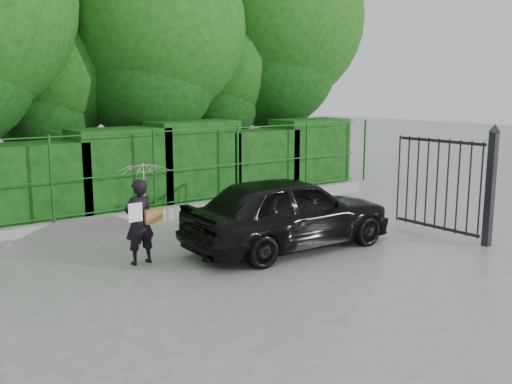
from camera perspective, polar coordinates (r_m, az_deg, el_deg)
ground at (r=9.41m, az=0.44°, el=-8.33°), size 80.00×80.00×0.00m
kerb at (r=13.11m, az=-11.54°, el=-2.49°), size 14.00×0.25×0.30m
fence at (r=13.01m, az=-10.83°, el=2.15°), size 14.13×0.06×1.80m
hedge at (r=13.85m, az=-13.41°, el=1.80°), size 14.20×1.20×2.20m
trees at (r=16.29m, az=-13.43°, el=15.72°), size 17.10×6.15×8.08m
gate at (r=11.99m, az=20.47°, el=0.93°), size 0.22×2.33×2.36m
woman at (r=10.01m, az=-11.21°, el=-0.48°), size 0.92×0.94×1.76m
car at (r=10.80m, az=3.32°, el=-1.98°), size 4.23×1.83×1.42m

